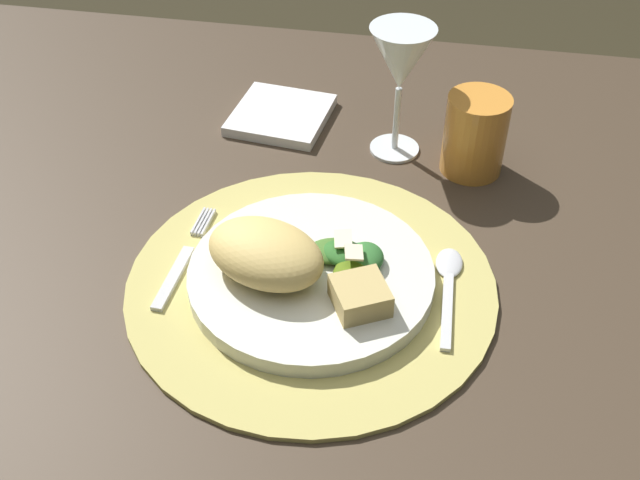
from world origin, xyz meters
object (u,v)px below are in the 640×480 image
(napkin, at_px, (281,115))
(spoon, at_px, (448,278))
(dining_table, at_px, (292,324))
(fork, at_px, (182,261))
(amber_tumbler, at_px, (475,134))
(wine_glass, at_px, (401,63))
(dinner_plate, at_px, (311,275))

(napkin, bearing_deg, spoon, -49.08)
(dining_table, bearing_deg, fork, -137.43)
(fork, xyz_separation_m, amber_tumbler, (0.29, 0.23, 0.04))
(wine_glass, relative_size, amber_tumbler, 1.68)
(dinner_plate, relative_size, napkin, 2.04)
(fork, xyz_separation_m, napkin, (0.04, 0.30, -0.00))
(dinner_plate, relative_size, fork, 1.56)
(dinner_plate, distance_m, napkin, 0.32)
(dining_table, xyz_separation_m, dinner_plate, (0.04, -0.09, 0.18))
(fork, relative_size, spoon, 1.12)
(dining_table, height_order, amber_tumbler, amber_tumbler)
(fork, bearing_deg, dinner_plate, -1.24)
(dining_table, relative_size, fork, 8.52)
(dinner_plate, height_order, amber_tumbler, amber_tumbler)
(amber_tumbler, bearing_deg, wine_glass, 166.75)
(spoon, bearing_deg, napkin, 130.92)
(wine_glass, xyz_separation_m, amber_tumbler, (0.10, -0.02, -0.07))
(dining_table, bearing_deg, spoon, -18.98)
(amber_tumbler, bearing_deg, fork, -141.19)
(dinner_plate, height_order, wine_glass, wine_glass)
(napkin, bearing_deg, fork, -97.36)
(spoon, bearing_deg, dining_table, 161.02)
(spoon, bearing_deg, fork, -174.73)
(dining_table, height_order, fork, fork)
(dining_table, relative_size, dinner_plate, 5.47)
(napkin, bearing_deg, dinner_plate, -71.75)
(spoon, xyz_separation_m, amber_tumbler, (0.01, 0.21, 0.04))
(spoon, relative_size, amber_tumbler, 1.45)
(dining_table, height_order, wine_glass, wine_glass)
(dinner_plate, height_order, napkin, dinner_plate)
(dinner_plate, height_order, fork, dinner_plate)
(dining_table, relative_size, napkin, 11.15)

